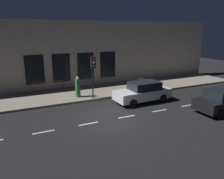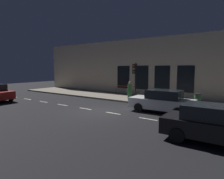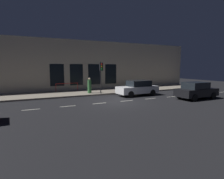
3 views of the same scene
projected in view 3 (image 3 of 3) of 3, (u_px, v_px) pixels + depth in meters
ground_plane at (117, 102)px, 16.11m from camera, size 60.00×60.00×0.00m
sidewalk at (92, 92)px, 21.68m from camera, size 4.50×32.00×0.15m
building_facade at (85, 66)px, 23.59m from camera, size 0.65×32.00×6.25m
lane_centre_line at (127, 101)px, 16.55m from camera, size 0.12×27.20×0.01m
traffic_light at (101, 70)px, 19.71m from camera, size 0.45×0.32×3.39m
parked_car_1 at (138, 88)px, 19.55m from camera, size 1.94×4.41×1.58m
parked_car_2 at (196, 91)px, 17.50m from camera, size 1.96×4.10×1.58m
pedestrian_0 at (89, 86)px, 20.28m from camera, size 0.51×0.51×1.68m
trash_bin at (136, 86)px, 22.89m from camera, size 0.52×0.52×0.98m
red_railing at (67, 85)px, 21.55m from camera, size 0.05×2.56×0.97m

